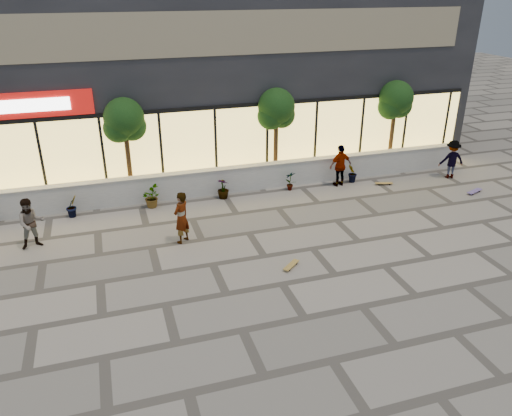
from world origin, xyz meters
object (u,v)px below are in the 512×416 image
object	(u,v)px
tree_midwest	(124,122)
skater_center	(181,218)
tree_east	(395,102)
skateboard_right_far	(475,191)
skater_left	(31,223)
skater_right_far	(452,159)
skateboard_right_near	(384,183)
skater_right_near	(340,166)
skateboard_center	(291,265)
tree_mideast	(276,111)

from	to	relation	value
tree_midwest	skater_center	world-z (taller)	tree_midwest
tree_east	skateboard_right_far	size ratio (longest dim) A/B	4.61
tree_east	skateboard_right_far	distance (m)	5.06
tree_midwest	skater_left	world-z (taller)	tree_midwest
skater_center	skater_left	size ratio (longest dim) A/B	1.05
skater_right_far	tree_midwest	bearing A→B (deg)	2.96
skater_center	skateboard_right_near	xyz separation A→B (m)	(8.90, 2.45, -0.80)
skater_right_near	skateboard_center	world-z (taller)	skater_right_near
tree_midwest	skater_center	bearing A→B (deg)	-73.86
skater_right_far	skateboard_center	xyz separation A→B (m)	(-9.23, -4.93, -0.76)
skater_right_near	skateboard_right_near	world-z (taller)	skater_right_near
skateboard_center	skateboard_right_far	bearing A→B (deg)	-21.88
tree_midwest	skater_right_near	size ratio (longest dim) A/B	2.24
skater_left	skateboard_center	bearing A→B (deg)	-39.12
tree_east	skateboard_right_far	xyz separation A→B (m)	(1.68, -3.79, -2.90)
tree_mideast	skater_left	distance (m)	10.11
skater_left	skater_right_far	distance (m)	16.67
skater_right_far	skateboard_right_far	bearing A→B (deg)	97.51
skater_right_far	skateboard_right_near	xyz separation A→B (m)	(-3.14, 0.09, -0.76)
skater_right_near	skateboard_right_far	distance (m)	5.46
tree_east	skater_right_far	distance (m)	3.44
tree_east	skater_right_near	size ratio (longest dim) A/B	2.24
skateboard_right_near	skateboard_right_far	size ratio (longest dim) A/B	0.90
tree_midwest	skateboard_right_far	bearing A→B (deg)	-16.04
tree_mideast	skateboard_center	size ratio (longest dim) A/B	5.86
tree_east	skater_right_far	bearing A→B (deg)	-47.88
skater_center	skater_right_far	size ratio (longest dim) A/B	1.05
tree_east	skater_left	distance (m)	15.33
skater_right_far	skater_right_near	bearing A→B (deg)	4.68
tree_east	skater_center	bearing A→B (deg)	-156.94
skateboard_right_far	tree_east	bearing A→B (deg)	92.04
skater_left	skater_right_near	bearing A→B (deg)	-3.70
tree_midwest	skater_left	size ratio (longest dim) A/B	2.35
skater_right_far	skater_left	bearing A→B (deg)	15.91
skater_left	skater_right_near	xyz separation A→B (m)	(11.65, 1.88, 0.04)
tree_midwest	skater_center	xyz separation A→B (m)	(1.26, -4.36, -2.11)
skater_left	skateboard_center	distance (m)	8.27
tree_east	skateboard_right_near	distance (m)	3.73
tree_midwest	tree_east	xyz separation A→B (m)	(11.50, 0.00, 0.00)
skater_center	skateboard_right_near	world-z (taller)	skater_center
tree_mideast	tree_east	size ratio (longest dim) A/B	1.00
tree_midwest	skater_center	size ratio (longest dim) A/B	2.25
skater_left	tree_midwest	bearing A→B (deg)	31.83
skateboard_center	skateboard_right_far	xyz separation A→B (m)	(9.11, 3.13, 0.01)
tree_mideast	skater_right_far	size ratio (longest dim) A/B	2.36
skater_left	skateboard_center	size ratio (longest dim) A/B	2.49
tree_mideast	skateboard_center	xyz separation A→B (m)	(-1.93, -6.92, -2.91)
tree_east	skateboard_center	size ratio (longest dim) A/B	5.86
skateboard_right_near	skater_right_near	bearing A→B (deg)	179.32
tree_mideast	skater_center	distance (m)	6.78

